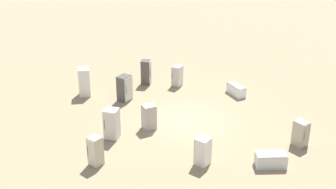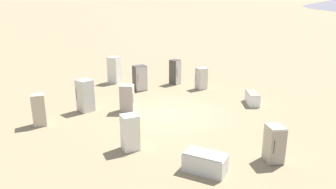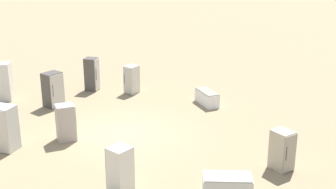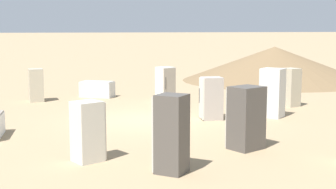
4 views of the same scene
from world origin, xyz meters
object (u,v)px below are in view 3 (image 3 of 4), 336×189
at_px(discarded_fridge_1, 282,150).
at_px(discarded_fridge_6, 207,98).
at_px(discarded_fridge_10, 92,74).
at_px(discarded_fridge_0, 227,186).
at_px(discarded_fridge_3, 120,169).
at_px(discarded_fridge_5, 5,128).
at_px(discarded_fridge_8, 66,123).
at_px(discarded_fridge_9, 53,90).
at_px(discarded_fridge_7, 132,79).
at_px(discarded_fridge_2, 4,81).

relative_size(discarded_fridge_1, discarded_fridge_6, 0.92).
bearing_deg(discarded_fridge_10, discarded_fridge_6, 83.25).
height_order(discarded_fridge_0, discarded_fridge_10, discarded_fridge_10).
bearing_deg(discarded_fridge_3, discarded_fridge_10, 54.39).
bearing_deg(discarded_fridge_5, discarded_fridge_6, -127.54).
height_order(discarded_fridge_8, discarded_fridge_10, discarded_fridge_10).
relative_size(discarded_fridge_0, discarded_fridge_1, 1.15).
distance_m(discarded_fridge_5, discarded_fridge_9, 4.76).
bearing_deg(discarded_fridge_5, discarded_fridge_7, -101.75).
bearing_deg(discarded_fridge_9, discarded_fridge_1, 93.79).
bearing_deg(discarded_fridge_6, discarded_fridge_3, -136.46).
bearing_deg(discarded_fridge_9, discarded_fridge_8, 57.71).
distance_m(discarded_fridge_2, discarded_fridge_3, 10.68).
distance_m(discarded_fridge_0, discarded_fridge_2, 13.24).
relative_size(discarded_fridge_3, discarded_fridge_9, 0.90).
distance_m(discarded_fridge_2, discarded_fridge_10, 4.28).
height_order(discarded_fridge_6, discarded_fridge_7, discarded_fridge_7).
bearing_deg(discarded_fridge_10, discarded_fridge_3, 27.53).
relative_size(discarded_fridge_2, discarded_fridge_7, 1.31).
xyz_separation_m(discarded_fridge_0, discarded_fridge_9, (-0.92, 10.73, 0.45)).
bearing_deg(discarded_fridge_7, discarded_fridge_0, 146.78).
xyz_separation_m(discarded_fridge_0, discarded_fridge_5, (-4.26, 7.35, 0.50)).
distance_m(discarded_fridge_3, discarded_fridge_7, 9.57).
relative_size(discarded_fridge_3, discarded_fridge_7, 1.03).
relative_size(discarded_fridge_7, discarded_fridge_10, 0.83).
distance_m(discarded_fridge_1, discarded_fridge_2, 13.80).
relative_size(discarded_fridge_1, discarded_fridge_10, 0.83).
relative_size(discarded_fridge_0, discarded_fridge_5, 0.94).
relative_size(discarded_fridge_9, discarded_fridge_10, 0.96).
xyz_separation_m(discarded_fridge_1, discarded_fridge_8, (-4.84, 6.62, 0.02)).
distance_m(discarded_fridge_7, discarded_fridge_9, 4.02).
relative_size(discarded_fridge_0, discarded_fridge_3, 1.11).
bearing_deg(discarded_fridge_5, discarded_fridge_8, -136.30).
relative_size(discarded_fridge_6, discarded_fridge_8, 1.05).
distance_m(discarded_fridge_0, discarded_fridge_3, 3.35).
bearing_deg(discarded_fridge_8, discarded_fridge_7, 137.19).
bearing_deg(discarded_fridge_9, discarded_fridge_5, 29.84).
bearing_deg(discarded_fridge_10, discarded_fridge_2, -55.67).
bearing_deg(discarded_fridge_6, discarded_fridge_0, -113.62).
relative_size(discarded_fridge_0, discarded_fridge_10, 0.95).
bearing_deg(discarded_fridge_8, discarded_fridge_3, 10.56).
bearing_deg(discarded_fridge_6, discarded_fridge_1, -95.90).
bearing_deg(discarded_fridge_0, discarded_fridge_9, -135.91).
bearing_deg(discarded_fridge_6, discarded_fridge_2, 152.61).
xyz_separation_m(discarded_fridge_1, discarded_fridge_2, (-5.17, 12.79, 0.22)).
relative_size(discarded_fridge_7, discarded_fridge_9, 0.87).
bearing_deg(discarded_fridge_10, discarded_fridge_8, 13.46).
bearing_deg(discarded_fridge_9, discarded_fridge_2, -71.71).
height_order(discarded_fridge_7, discarded_fridge_9, discarded_fridge_9).
relative_size(discarded_fridge_5, discarded_fridge_10, 1.01).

